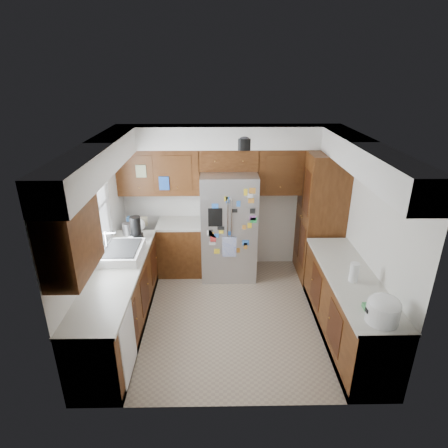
% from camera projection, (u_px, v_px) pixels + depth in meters
% --- Properties ---
extents(floor, '(3.60, 3.60, 0.00)m').
position_uv_depth(floor, '(231.00, 314.00, 5.46)').
color(floor, gray).
rests_on(floor, ground).
extents(room_shell, '(3.64, 3.24, 2.52)m').
position_uv_depth(room_shell, '(223.00, 188.00, 5.09)').
color(room_shell, silver).
rests_on(room_shell, ground).
extents(left_counter_run, '(1.36, 3.20, 0.92)m').
position_uv_depth(left_counter_run, '(135.00, 289.00, 5.30)').
color(left_counter_run, '#3D1E0B').
rests_on(left_counter_run, ground).
extents(right_counter_run, '(0.63, 2.25, 0.92)m').
position_uv_depth(right_counter_run, '(347.00, 309.00, 4.88)').
color(right_counter_run, '#3D1E0B').
rests_on(right_counter_run, ground).
extents(pantry, '(0.60, 0.90, 2.15)m').
position_uv_depth(pantry, '(320.00, 216.00, 6.13)').
color(pantry, '#3D1E0B').
rests_on(pantry, ground).
extents(fridge, '(0.90, 0.79, 1.80)m').
position_uv_depth(fridge, '(229.00, 226.00, 6.22)').
color(fridge, '#ACACB1').
rests_on(fridge, ground).
extents(bridge_cabinet, '(0.96, 0.34, 0.35)m').
position_uv_depth(bridge_cabinet, '(229.00, 159.00, 6.01)').
color(bridge_cabinet, '#3D1E0B').
rests_on(bridge_cabinet, fridge).
extents(fridge_top_items, '(0.75, 0.31, 0.24)m').
position_uv_depth(fridge_top_items, '(234.00, 141.00, 5.82)').
color(fridge_top_items, '#265997').
rests_on(fridge_top_items, bridge_cabinet).
extents(sink_assembly, '(0.52, 0.70, 0.37)m').
position_uv_depth(sink_assembly, '(122.00, 252.00, 5.14)').
color(sink_assembly, white).
rests_on(sink_assembly, left_counter_run).
extents(left_counter_clutter, '(0.34, 0.80, 0.38)m').
position_uv_depth(left_counter_clutter, '(135.00, 227.00, 5.79)').
color(left_counter_clutter, black).
rests_on(left_counter_clutter, left_counter_run).
extents(rice_cooker, '(0.34, 0.33, 0.30)m').
position_uv_depth(rice_cooker, '(383.00, 309.00, 3.80)').
color(rice_cooker, white).
rests_on(rice_cooker, right_counter_run).
extents(paper_towel, '(0.11, 0.11, 0.25)m').
position_uv_depth(paper_towel, '(354.00, 272.00, 4.53)').
color(paper_towel, white).
rests_on(paper_towel, right_counter_run).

